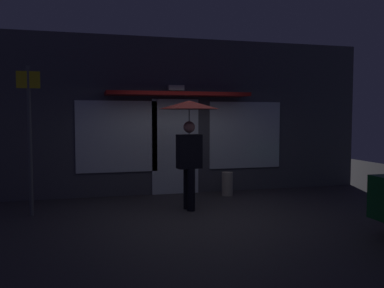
# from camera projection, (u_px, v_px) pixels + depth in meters

# --- Properties ---
(ground_plane) EXTENTS (18.00, 18.00, 0.00)m
(ground_plane) POSITION_uv_depth(u_px,v_px,m) (202.00, 215.00, 7.50)
(ground_plane) COLOR #38353A
(building_facade) EXTENTS (9.48, 1.00, 3.60)m
(building_facade) POSITION_uv_depth(u_px,v_px,m) (174.00, 117.00, 9.64)
(building_facade) COLOR #4C4C56
(building_facade) RESTS_ON ground
(person_with_umbrella) EXTENTS (1.16, 1.16, 2.10)m
(person_with_umbrella) POSITION_uv_depth(u_px,v_px,m) (189.00, 125.00, 7.82)
(person_with_umbrella) COLOR black
(person_with_umbrella) RESTS_ON ground
(street_sign_post) EXTENTS (0.40, 0.07, 2.70)m
(street_sign_post) POSITION_uv_depth(u_px,v_px,m) (30.00, 132.00, 7.34)
(street_sign_post) COLOR #595B60
(street_sign_post) RESTS_ON ground
(sidewalk_bollard) EXTENTS (0.25, 0.25, 0.53)m
(sidewalk_bollard) POSITION_uv_depth(u_px,v_px,m) (227.00, 184.00, 9.35)
(sidewalk_bollard) COLOR #B2A899
(sidewalk_bollard) RESTS_ON ground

